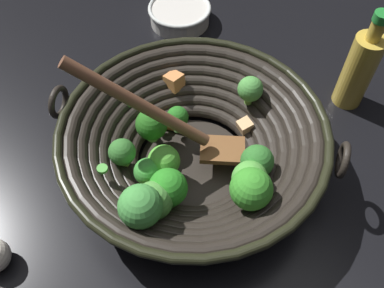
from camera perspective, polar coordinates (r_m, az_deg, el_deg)
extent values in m
plane|color=black|center=(0.69, 0.16, -2.82)|extent=(4.00, 4.00, 0.00)
cylinder|color=black|center=(0.68, 0.16, -2.59)|extent=(0.17, 0.17, 0.01)
torus|color=black|center=(0.67, 0.16, -1.86)|extent=(0.23, 0.23, 0.02)
torus|color=black|center=(0.66, 0.16, -1.35)|extent=(0.25, 0.25, 0.02)
torus|color=black|center=(0.65, 0.17, -0.82)|extent=(0.28, 0.28, 0.02)
torus|color=black|center=(0.64, 0.17, -0.29)|extent=(0.31, 0.31, 0.02)
torus|color=black|center=(0.64, 0.17, 0.27)|extent=(0.34, 0.34, 0.02)
torus|color=black|center=(0.63, 0.17, 0.83)|extent=(0.36, 0.36, 0.02)
torus|color=black|center=(0.62, 0.18, 1.42)|extent=(0.39, 0.39, 0.02)
torus|color=black|center=(0.61, 0.18, 2.01)|extent=(0.41, 0.41, 0.01)
torus|color=black|center=(0.62, 20.08, -2.09)|extent=(0.04, 0.05, 0.05)
torus|color=black|center=(0.68, -17.90, 5.53)|extent=(0.04, 0.05, 0.05)
cylinder|color=#73AE52|center=(0.61, -3.17, -7.64)|extent=(0.03, 0.03, 0.02)
sphere|color=#298621|center=(0.58, -3.32, -6.04)|extent=(0.06, 0.06, 0.06)
cylinder|color=#5F9E39|center=(0.59, 8.03, -7.53)|extent=(0.03, 0.03, 0.01)
sphere|color=green|center=(0.56, 8.40, -5.99)|extent=(0.06, 0.06, 0.06)
cylinder|color=#7AAF41|center=(0.56, -6.84, -9.97)|extent=(0.04, 0.04, 0.02)
sphere|color=green|center=(0.53, -7.15, -8.54)|extent=(0.06, 0.06, 0.06)
cylinder|color=#5F9C41|center=(0.64, 8.63, -3.90)|extent=(0.02, 0.02, 0.02)
sphere|color=#2F712B|center=(0.61, 8.98, -2.38)|extent=(0.05, 0.05, 0.05)
cylinder|color=#73AA3C|center=(0.63, -5.90, -5.06)|extent=(0.02, 0.03, 0.02)
sphere|color=#398C34|center=(0.61, -6.09, -3.88)|extent=(0.04, 0.04, 0.04)
cylinder|color=#82AD4A|center=(0.65, -3.91, -3.84)|extent=(0.02, 0.02, 0.01)
sphere|color=#3D8123|center=(0.63, -4.04, -2.60)|extent=(0.04, 0.04, 0.04)
cylinder|color=#60A437|center=(0.61, 7.67, -6.11)|extent=(0.03, 0.03, 0.02)
sphere|color=#53A840|center=(0.59, 7.96, -4.77)|extent=(0.05, 0.05, 0.05)
cylinder|color=#82BF59|center=(0.65, -9.35, -2.33)|extent=(0.02, 0.02, 0.02)
sphere|color=#35742F|center=(0.63, -9.64, -1.10)|extent=(0.04, 0.04, 0.04)
cylinder|color=#74B159|center=(0.69, -1.95, 2.46)|extent=(0.02, 0.02, 0.02)
sphere|color=#246E1F|center=(0.67, -2.01, 3.75)|extent=(0.04, 0.04, 0.04)
cylinder|color=#74B052|center=(0.68, -5.42, 1.23)|extent=(0.02, 0.02, 0.02)
sphere|color=#25651B|center=(0.66, -5.61, 2.72)|extent=(0.05, 0.05, 0.05)
cylinder|color=#66AD3F|center=(0.64, -3.66, -3.88)|extent=(0.02, 0.02, 0.02)
sphere|color=#50A535|center=(0.62, -3.80, -2.46)|extent=(0.05, 0.05, 0.05)
cylinder|color=#86B94F|center=(0.59, -5.12, -9.21)|extent=(0.03, 0.03, 0.02)
sphere|color=#4E973E|center=(0.57, -5.35, -7.80)|extent=(0.05, 0.05, 0.05)
cylinder|color=#76B248|center=(0.71, 7.78, 5.91)|extent=(0.02, 0.02, 0.02)
sphere|color=#4C9842|center=(0.69, 8.05, 7.52)|extent=(0.04, 0.04, 0.04)
cube|color=#D19047|center=(0.62, -4.16, -6.52)|extent=(0.04, 0.04, 0.03)
cube|color=#BA7831|center=(0.61, -5.91, -7.83)|extent=(0.03, 0.03, 0.03)
cube|color=#E38C4E|center=(0.72, -2.45, 8.63)|extent=(0.03, 0.03, 0.03)
cube|color=#D1793D|center=(0.71, -2.52, 3.16)|extent=(0.03, 0.04, 0.03)
cube|color=#E6B076|center=(0.69, 7.34, 2.42)|extent=(0.03, 0.03, 0.03)
cylinder|color=#6BC651|center=(0.70, -1.08, 1.80)|extent=(0.01, 0.02, 0.01)
cylinder|color=#56B247|center=(0.69, 8.58, 6.78)|extent=(0.01, 0.02, 0.01)
cylinder|color=#99D166|center=(0.69, -5.79, 4.18)|extent=(0.02, 0.02, 0.01)
cylinder|color=#6BC651|center=(0.68, -8.51, 5.56)|extent=(0.02, 0.02, 0.01)
cylinder|color=#56B247|center=(0.59, -12.28, -3.37)|extent=(0.02, 0.02, 0.01)
cylinder|color=#99D166|center=(0.71, -4.78, 4.37)|extent=(0.02, 0.02, 0.01)
cylinder|color=#6BC651|center=(0.70, -4.12, 2.53)|extent=(0.01, 0.01, 0.01)
cylinder|color=#6BC651|center=(0.66, -3.24, -2.17)|extent=(0.02, 0.02, 0.01)
cylinder|color=#56B247|center=(0.69, -6.70, 2.94)|extent=(0.02, 0.02, 0.01)
cube|color=brown|center=(0.65, 4.23, -0.82)|extent=(0.08, 0.09, 0.01)
cylinder|color=brown|center=(0.58, -7.10, 5.36)|extent=(0.14, 0.16, 0.17)
cylinder|color=gold|center=(0.78, 21.91, 9.22)|extent=(0.05, 0.05, 0.14)
cylinder|color=gold|center=(0.73, 24.09, 14.14)|extent=(0.02, 0.02, 0.04)
cylinder|color=#238433|center=(0.71, 24.77, 15.63)|extent=(0.03, 0.03, 0.01)
cylinder|color=silver|center=(0.94, -1.70, 17.35)|extent=(0.13, 0.13, 0.04)
torus|color=silver|center=(0.93, -1.73, 18.23)|extent=(0.14, 0.14, 0.01)
cylinder|color=#99D166|center=(0.94, 0.27, 17.80)|extent=(0.02, 0.02, 0.01)
cylinder|color=#99D166|center=(0.91, -1.53, 16.21)|extent=(0.01, 0.01, 0.01)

